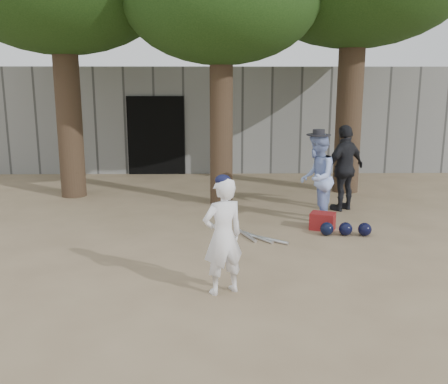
{
  "coord_description": "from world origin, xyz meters",
  "views": [
    {
      "loc": [
        0.47,
        -6.32,
        2.55
      ],
      "look_at": [
        0.6,
        1.0,
        0.95
      ],
      "focal_mm": 40.0,
      "sensor_mm": 36.0,
      "label": 1
    }
  ],
  "objects_px": {
    "spectator_dark": "(345,168)",
    "red_bag": "(323,221)",
    "boy_player": "(223,236)",
    "spectator_blue": "(317,178)"
  },
  "relations": [
    {
      "from": "spectator_dark",
      "to": "red_bag",
      "type": "xyz_separation_m",
      "value": [
        -0.72,
        -1.39,
        -0.72
      ]
    },
    {
      "from": "boy_player",
      "to": "red_bag",
      "type": "distance_m",
      "value": 3.32
    },
    {
      "from": "spectator_dark",
      "to": "red_bag",
      "type": "height_order",
      "value": "spectator_dark"
    },
    {
      "from": "boy_player",
      "to": "spectator_blue",
      "type": "relative_size",
      "value": 0.88
    },
    {
      "from": "spectator_blue",
      "to": "spectator_dark",
      "type": "distance_m",
      "value": 1.14
    },
    {
      "from": "spectator_blue",
      "to": "spectator_dark",
      "type": "height_order",
      "value": "spectator_dark"
    },
    {
      "from": "spectator_blue",
      "to": "boy_player",
      "type": "bearing_deg",
      "value": -12.55
    },
    {
      "from": "boy_player",
      "to": "spectator_blue",
      "type": "height_order",
      "value": "spectator_blue"
    },
    {
      "from": "spectator_blue",
      "to": "spectator_dark",
      "type": "xyz_separation_m",
      "value": [
        0.74,
        0.87,
        0.04
      ]
    },
    {
      "from": "boy_player",
      "to": "spectator_dark",
      "type": "height_order",
      "value": "spectator_dark"
    }
  ]
}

